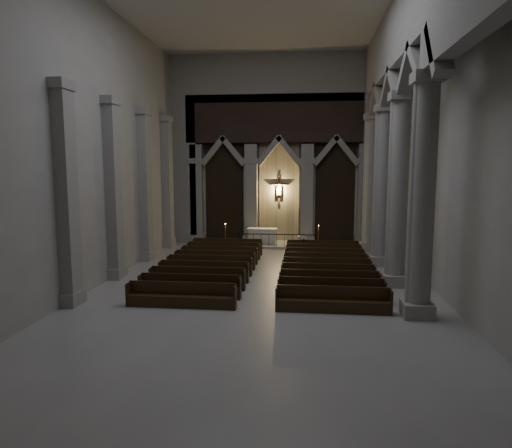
# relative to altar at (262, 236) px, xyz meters

# --- Properties ---
(room) EXTENTS (24.00, 24.10, 12.00)m
(room) POSITION_rel_altar_xyz_m (0.99, -10.60, 6.97)
(room) COLOR #9D9B95
(room) RESTS_ON ground
(sanctuary_wall) EXTENTS (14.00, 0.77, 12.00)m
(sanctuary_wall) POSITION_rel_altar_xyz_m (0.99, 0.93, 5.99)
(sanctuary_wall) COLOR gray
(sanctuary_wall) RESTS_ON ground
(right_arcade) EXTENTS (1.00, 24.00, 12.00)m
(right_arcade) POSITION_rel_altar_xyz_m (6.49, -9.27, 7.20)
(right_arcade) COLOR gray
(right_arcade) RESTS_ON ground
(left_pilasters) EXTENTS (0.60, 13.00, 8.03)m
(left_pilasters) POSITION_rel_altar_xyz_m (-5.76, -7.10, 3.28)
(left_pilasters) COLOR gray
(left_pilasters) RESTS_ON ground
(sanctuary_step) EXTENTS (8.50, 2.60, 0.15)m
(sanctuary_step) POSITION_rel_altar_xyz_m (0.99, -0.00, -0.56)
(sanctuary_step) COLOR gray
(sanctuary_step) RESTS_ON ground
(altar) EXTENTS (1.87, 0.75, 0.95)m
(altar) POSITION_rel_altar_xyz_m (0.00, 0.00, 0.00)
(altar) COLOR beige
(altar) RESTS_ON sanctuary_step
(altar_rail) EXTENTS (4.82, 0.09, 0.95)m
(altar_rail) POSITION_rel_altar_xyz_m (0.99, -1.11, -0.00)
(altar_rail) COLOR black
(altar_rail) RESTS_ON ground
(candle_stand_left) EXTENTS (0.27, 0.27, 1.58)m
(candle_stand_left) POSITION_rel_altar_xyz_m (-2.10, -1.51, -0.20)
(candle_stand_left) COLOR #B48937
(candle_stand_left) RESTS_ON ground
(candle_stand_right) EXTENTS (0.26, 0.26, 1.57)m
(candle_stand_right) POSITION_rel_altar_xyz_m (3.48, -1.69, -0.20)
(candle_stand_right) COLOR #B48937
(candle_stand_right) RESTS_ON ground
(pews) EXTENTS (9.39, 10.31, 0.89)m
(pews) POSITION_rel_altar_xyz_m (0.99, -8.00, -0.34)
(pews) COLOR black
(pews) RESTS_ON ground
(worshipper) EXTENTS (0.45, 0.35, 1.07)m
(worshipper) POSITION_rel_altar_xyz_m (2.62, -3.67, -0.09)
(worshipper) COLOR black
(worshipper) RESTS_ON ground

